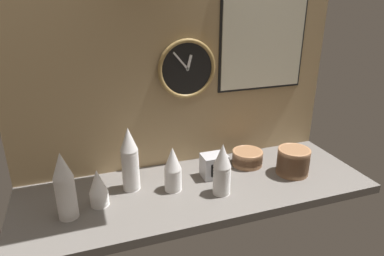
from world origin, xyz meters
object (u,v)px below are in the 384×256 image
at_px(napkin_dispenser, 214,166).
at_px(wall_clock, 187,69).
at_px(cup_stack_center_left, 130,159).
at_px(cup_stack_center, 173,169).
at_px(menu_board, 264,35).
at_px(cup_stack_left, 98,188).
at_px(bowl_stack_far_right, 293,161).
at_px(cup_stack_center_right, 222,169).
at_px(bowl_stack_right, 247,157).
at_px(cup_stack_far_left, 64,186).

bearing_deg(napkin_dispenser, wall_clock, 111.93).
xyz_separation_m(cup_stack_center_left, wall_clock, (0.32, 0.16, 0.34)).
height_order(cup_stack_center, menu_board, menu_board).
height_order(cup_stack_left, menu_board, menu_board).
xyz_separation_m(cup_stack_left, bowl_stack_far_right, (0.91, -0.03, -0.01)).
distance_m(cup_stack_center_right, cup_stack_center, 0.22).
bearing_deg(napkin_dispenser, cup_stack_center_right, -99.99).
distance_m(bowl_stack_right, wall_clock, 0.54).
height_order(cup_stack_left, napkin_dispenser, cup_stack_left).
relative_size(cup_stack_center_right, wall_clock, 0.83).
bearing_deg(cup_stack_left, cup_stack_center_left, 29.73).
xyz_separation_m(cup_stack_far_left, cup_stack_center_left, (0.27, 0.13, 0.01)).
bearing_deg(bowl_stack_far_right, menu_board, 98.32).
height_order(cup_stack_far_left, wall_clock, wall_clock).
bearing_deg(menu_board, cup_stack_center_right, -136.24).
height_order(cup_stack_center_right, cup_stack_far_left, cup_stack_far_left).
xyz_separation_m(cup_stack_far_left, napkin_dispenser, (0.66, 0.11, -0.08)).
xyz_separation_m(cup_stack_center_right, cup_stack_far_left, (-0.64, 0.04, 0.02)).
xyz_separation_m(cup_stack_far_left, bowl_stack_far_right, (1.04, 0.01, -0.07)).
bearing_deg(bowl_stack_right, bowl_stack_far_right, -42.81).
height_order(cup_stack_far_left, bowl_stack_far_right, cup_stack_far_left).
relative_size(menu_board, napkin_dispenser, 4.60).
distance_m(cup_stack_far_left, cup_stack_center, 0.45).
xyz_separation_m(cup_stack_left, cup_stack_far_left, (-0.12, -0.04, 0.06)).
relative_size(bowl_stack_right, menu_board, 0.28).
bearing_deg(wall_clock, cup_stack_left, -151.95).
relative_size(cup_stack_left, napkin_dispenser, 1.37).
bearing_deg(menu_board, cup_stack_left, -163.49).
relative_size(cup_stack_center_left, wall_clock, 1.04).
bearing_deg(bowl_stack_right, cup_stack_center_left, -176.60).
distance_m(cup_stack_center_right, bowl_stack_right, 0.32).
bearing_deg(cup_stack_center_left, bowl_stack_far_right, -8.73).
height_order(cup_stack_center_right, bowl_stack_right, cup_stack_center_right).
height_order(wall_clock, menu_board, menu_board).
distance_m(cup_stack_left, cup_stack_center_right, 0.52).
height_order(cup_stack_far_left, cup_stack_center_left, cup_stack_center_left).
distance_m(bowl_stack_right, napkin_dispenser, 0.21).
bearing_deg(napkin_dispenser, menu_board, 30.21).
bearing_deg(cup_stack_center, cup_stack_center_right, -27.49).
distance_m(cup_stack_center, bowl_stack_right, 0.44).
bearing_deg(wall_clock, menu_board, 1.26).
bearing_deg(cup_stack_left, wall_clock, 28.05).
xyz_separation_m(menu_board, napkin_dispenser, (-0.33, -0.19, -0.57)).
bearing_deg(cup_stack_center_right, napkin_dispenser, 80.01).
xyz_separation_m(bowl_stack_far_right, napkin_dispenser, (-0.37, 0.10, -0.01)).
xyz_separation_m(cup_stack_left, menu_board, (0.87, 0.26, 0.55)).
bearing_deg(wall_clock, napkin_dispenser, -68.07).
relative_size(cup_stack_far_left, bowl_stack_right, 1.80).
bearing_deg(napkin_dispenser, bowl_stack_right, 14.56).
relative_size(cup_stack_far_left, menu_board, 0.51).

